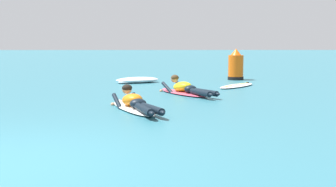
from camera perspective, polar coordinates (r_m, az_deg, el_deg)
ground_plane at (r=15.29m, az=-8.17°, el=1.30°), size 120.00×120.00×0.00m
surfer_near at (r=9.18m, az=-4.25°, el=-1.31°), size 1.33×2.58×0.54m
surfer_far at (r=11.89m, az=2.22°, el=0.54°), size 1.58×2.39×0.55m
drifting_surfboard at (r=14.12m, az=8.74°, el=0.99°), size 1.58×1.89×0.16m
whitewater_mid_left at (r=15.33m, az=-3.89°, el=1.70°), size 1.68×1.25×0.20m
channel_marker_buoy at (r=16.65m, az=8.59°, el=3.33°), size 0.58×0.58×1.14m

